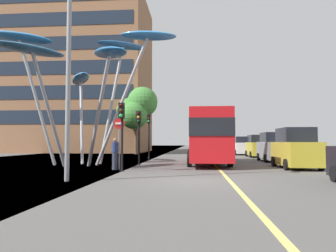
{
  "coord_description": "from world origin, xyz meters",
  "views": [
    {
      "loc": [
        -0.03,
        -12.14,
        1.5
      ],
      "look_at": [
        -1.67,
        7.76,
        2.5
      ],
      "focal_mm": 33.72,
      "sensor_mm": 36.0,
      "label": 1
    }
  ],
  "objects_px": {
    "car_far_side": "(242,146)",
    "red_bus": "(207,135)",
    "traffic_light_kerb_far": "(139,126)",
    "car_parked_mid": "(295,149)",
    "no_entry_sign": "(119,135)",
    "leaf_sculpture": "(81,59)",
    "pedestrian": "(115,154)",
    "traffic_light_kerb_near": "(122,122)",
    "street_lamp": "(78,38)",
    "traffic_light_island_mid": "(149,126)",
    "car_parked_far": "(274,148)",
    "car_side_street": "(258,147)"
  },
  "relations": [
    {
      "from": "car_side_street",
      "to": "car_far_side",
      "type": "distance_m",
      "value": 5.55
    },
    {
      "from": "car_parked_far",
      "to": "car_far_side",
      "type": "height_order",
      "value": "car_parked_far"
    },
    {
      "from": "car_far_side",
      "to": "red_bus",
      "type": "bearing_deg",
      "value": -106.89
    },
    {
      "from": "traffic_light_kerb_far",
      "to": "red_bus",
      "type": "bearing_deg",
      "value": 24.7
    },
    {
      "from": "traffic_light_island_mid",
      "to": "car_parked_mid",
      "type": "xyz_separation_m",
      "value": [
        9.56,
        -8.09,
        -1.75
      ]
    },
    {
      "from": "pedestrian",
      "to": "leaf_sculpture",
      "type": "bearing_deg",
      "value": 135.83
    },
    {
      "from": "traffic_light_island_mid",
      "to": "car_far_side",
      "type": "relative_size",
      "value": 0.9
    },
    {
      "from": "car_far_side",
      "to": "street_lamp",
      "type": "xyz_separation_m",
      "value": [
        -10.08,
        -25.49,
        4.53
      ]
    },
    {
      "from": "car_parked_mid",
      "to": "no_entry_sign",
      "type": "xyz_separation_m",
      "value": [
        -9.74,
        -1.75,
        0.78
      ]
    },
    {
      "from": "car_far_side",
      "to": "no_entry_sign",
      "type": "relative_size",
      "value": 1.55
    },
    {
      "from": "car_parked_mid",
      "to": "street_lamp",
      "type": "xyz_separation_m",
      "value": [
        -10.2,
        -6.72,
        4.46
      ]
    },
    {
      "from": "red_bus",
      "to": "traffic_light_kerb_near",
      "type": "distance_m",
      "value": 7.64
    },
    {
      "from": "traffic_light_island_mid",
      "to": "no_entry_sign",
      "type": "distance_m",
      "value": 9.88
    },
    {
      "from": "traffic_light_kerb_far",
      "to": "car_far_side",
      "type": "xyz_separation_m",
      "value": [
        9.1,
        17.48,
        -1.51
      ]
    },
    {
      "from": "traffic_light_island_mid",
      "to": "pedestrian",
      "type": "bearing_deg",
      "value": -92.35
    },
    {
      "from": "traffic_light_kerb_far",
      "to": "car_parked_mid",
      "type": "distance_m",
      "value": 9.42
    },
    {
      "from": "leaf_sculpture",
      "to": "pedestrian",
      "type": "relative_size",
      "value": 7.36
    },
    {
      "from": "no_entry_sign",
      "to": "leaf_sculpture",
      "type": "bearing_deg",
      "value": 138.04
    },
    {
      "from": "traffic_light_kerb_near",
      "to": "car_parked_far",
      "type": "distance_m",
      "value": 13.37
    },
    {
      "from": "car_parked_mid",
      "to": "pedestrian",
      "type": "relative_size",
      "value": 2.46
    },
    {
      "from": "traffic_light_kerb_far",
      "to": "traffic_light_island_mid",
      "type": "relative_size",
      "value": 0.89
    },
    {
      "from": "red_bus",
      "to": "street_lamp",
      "type": "distance_m",
      "value": 11.93
    },
    {
      "from": "pedestrian",
      "to": "no_entry_sign",
      "type": "distance_m",
      "value": 1.02
    },
    {
      "from": "car_parked_far",
      "to": "car_side_street",
      "type": "distance_m",
      "value": 7.01
    },
    {
      "from": "leaf_sculpture",
      "to": "traffic_light_kerb_near",
      "type": "relative_size",
      "value": 3.61
    },
    {
      "from": "street_lamp",
      "to": "car_far_side",
      "type": "bearing_deg",
      "value": 68.43
    },
    {
      "from": "car_parked_mid",
      "to": "red_bus",
      "type": "bearing_deg",
      "value": 145.44
    },
    {
      "from": "car_far_side",
      "to": "pedestrian",
      "type": "relative_size",
      "value": 2.54
    },
    {
      "from": "red_bus",
      "to": "car_side_street",
      "type": "bearing_deg",
      "value": 61.67
    },
    {
      "from": "red_bus",
      "to": "car_side_street",
      "type": "xyz_separation_m",
      "value": [
        5.36,
        9.95,
        -0.96
      ]
    },
    {
      "from": "traffic_light_island_mid",
      "to": "pedestrian",
      "type": "xyz_separation_m",
      "value": [
        -0.4,
        -9.85,
        -1.96
      ]
    },
    {
      "from": "car_far_side",
      "to": "no_entry_sign",
      "type": "bearing_deg",
      "value": -115.11
    },
    {
      "from": "leaf_sculpture",
      "to": "car_parked_far",
      "type": "xyz_separation_m",
      "value": [
        13.32,
        5.1,
        -5.84
      ]
    },
    {
      "from": "car_parked_mid",
      "to": "car_far_side",
      "type": "distance_m",
      "value": 18.78
    },
    {
      "from": "car_parked_mid",
      "to": "street_lamp",
      "type": "height_order",
      "value": "street_lamp"
    },
    {
      "from": "traffic_light_kerb_far",
      "to": "traffic_light_kerb_near",
      "type": "bearing_deg",
      "value": -92.09
    },
    {
      "from": "leaf_sculpture",
      "to": "no_entry_sign",
      "type": "relative_size",
      "value": 4.49
    },
    {
      "from": "red_bus",
      "to": "car_parked_far",
      "type": "bearing_deg",
      "value": 29.71
    },
    {
      "from": "car_parked_mid",
      "to": "pedestrian",
      "type": "bearing_deg",
      "value": -169.99
    },
    {
      "from": "traffic_light_kerb_far",
      "to": "leaf_sculpture",
      "type": "bearing_deg",
      "value": -178.01
    },
    {
      "from": "car_parked_far",
      "to": "car_far_side",
      "type": "xyz_separation_m",
      "value": [
        -0.47,
        12.52,
        -0.05
      ]
    },
    {
      "from": "traffic_light_kerb_far",
      "to": "car_parked_mid",
      "type": "height_order",
      "value": "traffic_light_kerb_far"
    },
    {
      "from": "traffic_light_kerb_far",
      "to": "car_parked_mid",
      "type": "relative_size",
      "value": 0.83
    },
    {
      "from": "red_bus",
      "to": "leaf_sculpture",
      "type": "height_order",
      "value": "leaf_sculpture"
    },
    {
      "from": "car_parked_far",
      "to": "car_parked_mid",
      "type": "bearing_deg",
      "value": -93.14
    },
    {
      "from": "car_parked_mid",
      "to": "car_side_street",
      "type": "height_order",
      "value": "car_parked_mid"
    },
    {
      "from": "traffic_light_island_mid",
      "to": "no_entry_sign",
      "type": "xyz_separation_m",
      "value": [
        -0.18,
        -9.83,
        -0.97
      ]
    },
    {
      "from": "traffic_light_kerb_near",
      "to": "car_far_side",
      "type": "bearing_deg",
      "value": 66.81
    },
    {
      "from": "car_parked_mid",
      "to": "car_parked_far",
      "type": "distance_m",
      "value": 6.27
    },
    {
      "from": "car_side_street",
      "to": "pedestrian",
      "type": "height_order",
      "value": "car_side_street"
    }
  ]
}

